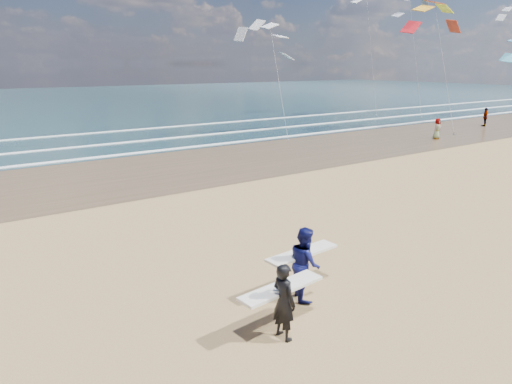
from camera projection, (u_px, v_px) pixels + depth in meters
wet_sand_strip at (356, 141)px, 36.23m from camera, size 220.00×12.00×0.01m
ocean at (127, 99)px, 79.17m from camera, size 220.00×100.00×0.02m
foam_breakers at (279, 127)px, 44.25m from camera, size 220.00×11.70×0.05m
surfer_near at (284, 300)px, 10.06m from camera, size 2.24×1.06×1.79m
surfer_far at (305, 262)px, 11.80m from camera, size 2.23×1.27×1.94m
beachgoer_0 at (437, 129)px, 37.08m from camera, size 0.88×0.63×1.69m
beachgoer_1 at (485, 117)px, 44.70m from camera, size 1.06×1.04×1.80m
kite_0 at (441, 45)px, 40.06m from camera, size 7.24×4.90×12.58m
kite_1 at (277, 67)px, 37.56m from camera, size 5.93×4.75×10.16m
kite_2 at (414, 43)px, 52.21m from camera, size 5.93×4.75×14.99m
kite_5 at (370, 41)px, 54.24m from camera, size 5.13×4.66×16.26m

